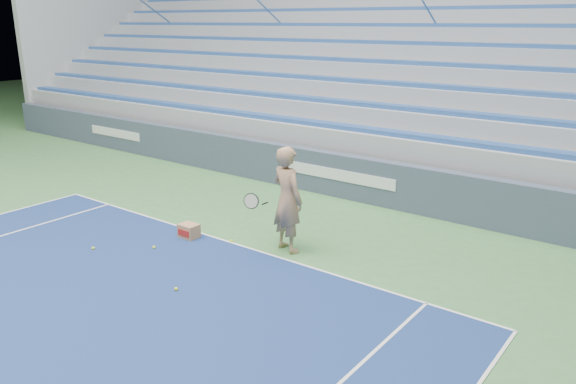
% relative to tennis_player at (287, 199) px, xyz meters
% --- Properties ---
extents(sponsor_barrier, '(30.00, 0.32, 1.10)m').
position_rel_tennis_player_xyz_m(sponsor_barrier, '(-1.03, 3.59, -0.48)').
color(sponsor_barrier, '#3C485B').
rests_on(sponsor_barrier, ground).
extents(bleachers, '(31.00, 9.15, 7.30)m').
position_rel_tennis_player_xyz_m(bleachers, '(-1.04, 9.31, 1.32)').
color(bleachers, '#96999E').
rests_on(bleachers, ground).
extents(tennis_player, '(1.03, 0.95, 2.07)m').
position_rel_tennis_player_xyz_m(tennis_player, '(0.00, 0.00, 0.00)').
color(tennis_player, tan).
rests_on(tennis_player, ground).
extents(ball_box, '(0.40, 0.31, 0.30)m').
position_rel_tennis_player_xyz_m(ball_box, '(-2.00, -0.72, -0.89)').
color(ball_box, '#AA7B52').
rests_on(ball_box, ground).
extents(tennis_ball_0, '(0.07, 0.07, 0.07)m').
position_rel_tennis_player_xyz_m(tennis_ball_0, '(-1.12, -0.39, -1.00)').
color(tennis_ball_0, yellow).
rests_on(tennis_ball_0, ground).
extents(tennis_ball_1, '(0.07, 0.07, 0.07)m').
position_rel_tennis_player_xyz_m(tennis_ball_1, '(-2.10, -1.55, -1.00)').
color(tennis_ball_1, yellow).
rests_on(tennis_ball_1, ground).
extents(tennis_ball_2, '(0.07, 0.07, 0.07)m').
position_rel_tennis_player_xyz_m(tennis_ball_2, '(-3.01, -2.30, -1.00)').
color(tennis_ball_2, yellow).
rests_on(tennis_ball_2, ground).
extents(tennis_ball_3, '(0.07, 0.07, 0.07)m').
position_rel_tennis_player_xyz_m(tennis_ball_3, '(-0.41, -2.50, -1.00)').
color(tennis_ball_3, yellow).
rests_on(tennis_ball_3, ground).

